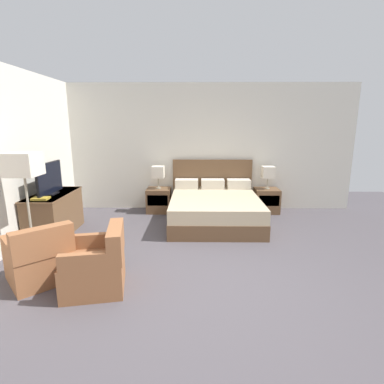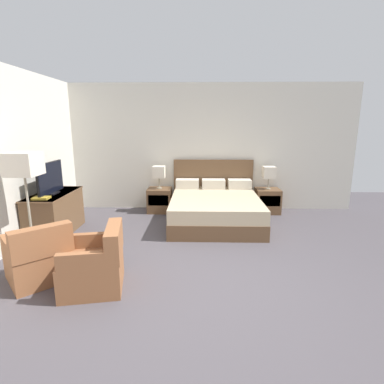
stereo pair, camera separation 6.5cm
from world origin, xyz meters
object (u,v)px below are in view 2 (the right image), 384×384
at_px(tv, 50,179).
at_px(armchair_companion, 96,265).
at_px(nightstand_left, 160,200).
at_px(dresser, 55,213).
at_px(table_lamp_left, 159,172).
at_px(armchair_by_window, 39,259).
at_px(bed, 215,208).
at_px(table_lamp_right, 269,173).
at_px(book_red_cover, 41,198).
at_px(nightstand_right, 267,201).
at_px(floor_lamp, 24,169).

relative_size(tv, armchair_companion, 1.05).
xyz_separation_m(nightstand_left, dresser, (-1.68, -1.41, 0.12)).
bearing_deg(table_lamp_left, armchair_by_window, -109.91).
distance_m(bed, armchair_companion, 2.95).
distance_m(table_lamp_left, table_lamp_right, 2.39).
relative_size(bed, book_red_cover, 8.15).
xyz_separation_m(table_lamp_left, table_lamp_right, (2.39, 0.00, 0.00)).
bearing_deg(book_red_cover, tv, 91.10).
relative_size(bed, nightstand_right, 3.85).
bearing_deg(bed, floor_lamp, -146.93).
relative_size(table_lamp_left, armchair_by_window, 0.51).
distance_m(dresser, armchair_companion, 2.25).
distance_m(book_red_cover, armchair_companion, 1.97).
bearing_deg(armchair_companion, floor_lamp, 147.41).
xyz_separation_m(bed, nightstand_right, (1.20, 0.70, -0.03)).
distance_m(nightstand_right, table_lamp_left, 2.47).
distance_m(bed, table_lamp_right, 1.51).
bearing_deg(table_lamp_right, table_lamp_left, 180.00).
height_order(nightstand_right, book_red_cover, book_red_cover).
xyz_separation_m(nightstand_right, armchair_by_window, (-3.50, -3.05, 0.02)).
height_order(table_lamp_left, book_red_cover, table_lamp_left).
xyz_separation_m(table_lamp_left, armchair_by_window, (-1.10, -3.05, -0.61)).
distance_m(table_lamp_right, armchair_companion, 4.26).
height_order(book_red_cover, armchair_by_window, book_red_cover).
height_order(nightstand_left, floor_lamp, floor_lamp).
bearing_deg(armchair_companion, table_lamp_left, 83.99).
xyz_separation_m(nightstand_right, table_lamp_left, (-2.39, 0.00, 0.63)).
bearing_deg(floor_lamp, book_red_cover, 103.68).
height_order(bed, table_lamp_right, bed).
xyz_separation_m(tv, book_red_cover, (0.01, -0.37, -0.25)).
distance_m(nightstand_right, book_red_cover, 4.48).
bearing_deg(nightstand_right, floor_lamp, -147.81).
xyz_separation_m(table_lamp_left, book_red_cover, (-1.67, -1.83, -0.14)).
bearing_deg(floor_lamp, armchair_by_window, -55.17).
bearing_deg(book_red_cover, table_lamp_left, 47.65).
bearing_deg(armchair_by_window, table_lamp_right, 41.07).
bearing_deg(armchair_by_window, table_lamp_left, 70.09).
relative_size(table_lamp_left, armchair_companion, 0.62).
distance_m(bed, nightstand_right, 1.38).
bearing_deg(bed, dresser, -166.09).
height_order(nightstand_left, armchair_by_window, armchair_by_window).
bearing_deg(floor_lamp, nightstand_right, 32.19).
distance_m(table_lamp_right, tv, 4.32).
height_order(bed, book_red_cover, bed).
height_order(table_lamp_right, dresser, table_lamp_right).
bearing_deg(book_red_cover, dresser, 91.32).
height_order(bed, armchair_companion, bed).
height_order(bed, floor_lamp, floor_lamp).
distance_m(bed, dresser, 2.96).
height_order(nightstand_right, table_lamp_right, table_lamp_right).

